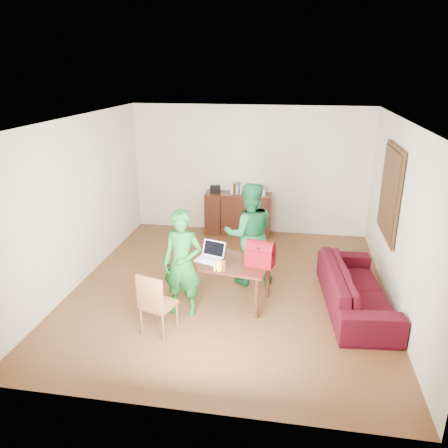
% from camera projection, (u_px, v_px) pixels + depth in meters
% --- Properties ---
extents(room, '(5.20, 5.70, 2.90)m').
position_uv_depth(room, '(232.00, 210.00, 6.82)').
color(room, '#422610').
rests_on(room, ground).
extents(table, '(1.57, 1.05, 0.68)m').
position_uv_depth(table, '(222.00, 265.00, 6.60)').
color(table, black).
rests_on(table, ground).
extents(chair, '(0.51, 0.50, 0.90)m').
position_uv_depth(chair, '(159.00, 315.00, 5.89)').
color(chair, brown).
rests_on(chair, ground).
extents(person_near, '(0.60, 0.42, 1.58)m').
position_uv_depth(person_near, '(182.00, 264.00, 6.19)').
color(person_near, '#125118').
rests_on(person_near, ground).
extents(person_far, '(0.97, 0.83, 1.71)m').
position_uv_depth(person_far, '(249.00, 234.00, 7.09)').
color(person_far, '#155E2E').
rests_on(person_far, ground).
extents(laptop, '(0.43, 0.35, 0.26)m').
position_uv_depth(laptop, '(209.00, 258.00, 6.53)').
color(laptop, white).
rests_on(laptop, table).
extents(bananas, '(0.19, 0.15, 0.06)m').
position_uv_depth(bananas, '(217.00, 270.00, 6.18)').
color(bananas, yellow).
rests_on(bananas, table).
extents(bottle, '(0.09, 0.09, 0.20)m').
position_uv_depth(bottle, '(224.00, 265.00, 6.18)').
color(bottle, '#542D13').
rests_on(bottle, table).
extents(red_bag, '(0.45, 0.33, 0.30)m').
position_uv_depth(red_bag, '(260.00, 256.00, 6.34)').
color(red_bag, maroon).
rests_on(red_bag, table).
extents(sofa, '(1.06, 2.25, 0.64)m').
position_uv_depth(sofa, '(356.00, 288.00, 6.49)').
color(sofa, '#360807').
rests_on(sofa, ground).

